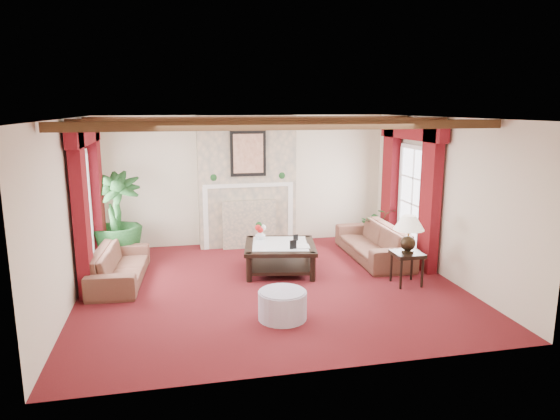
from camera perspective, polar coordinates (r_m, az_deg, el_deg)
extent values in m
plane|color=#3F0B10|center=(8.25, -1.07, -8.63)|extent=(6.00, 6.00, 0.00)
plane|color=white|center=(7.73, -1.15, 10.47)|extent=(6.00, 6.00, 0.00)
cube|color=beige|center=(10.56, -3.96, 3.43)|extent=(6.00, 0.02, 2.70)
cube|color=beige|center=(7.89, -23.02, -0.32)|extent=(0.02, 5.50, 2.70)
cube|color=beige|center=(8.94, 18.13, 1.36)|extent=(0.02, 5.50, 2.70)
imported|color=#390F1A|center=(8.72, -17.89, -5.44)|extent=(2.02, 0.84, 0.76)
imported|color=#390F1A|center=(9.74, 10.65, -3.00)|extent=(2.21, 0.72, 0.85)
imported|color=black|center=(9.82, -18.12, -2.99)|extent=(1.07, 1.76, 0.94)
imported|color=black|center=(10.61, 11.08, -2.37)|extent=(1.06, 1.11, 0.65)
cylinder|color=#ABA6BC|center=(6.97, 0.28, -10.83)|extent=(0.67, 0.67, 0.39)
imported|color=silver|center=(9.05, -2.27, -2.86)|extent=(0.28, 0.29, 0.18)
imported|color=black|center=(8.55, 1.97, -3.36)|extent=(0.22, 0.08, 0.29)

